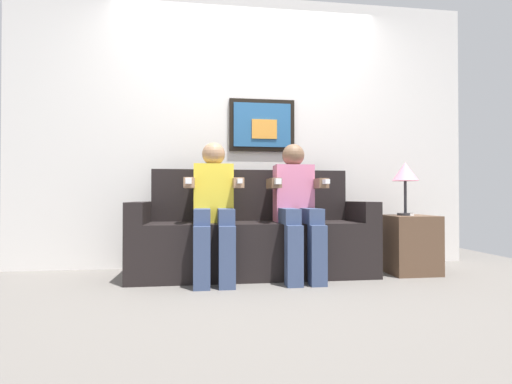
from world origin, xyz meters
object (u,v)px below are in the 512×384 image
table_lamp (405,174)px  spare_remote_on_table (408,214)px  person_on_right (297,204)px  couch (253,238)px  person_on_left (214,204)px  side_table_right (409,244)px

table_lamp → spare_remote_on_table: size_ratio=3.54×
person_on_right → spare_remote_on_table: (1.00, 0.05, -0.10)m
couch → spare_remote_on_table: 1.35m
couch → spare_remote_on_table: (1.33, -0.12, 0.20)m
person_on_left → table_lamp: size_ratio=2.41×
person_on_right → table_lamp: person_on_right is taller
person_on_left → spare_remote_on_table: size_ratio=8.54×
person_on_left → person_on_right: size_ratio=1.00×
side_table_right → table_lamp: size_ratio=1.09×
couch → person_on_right: (0.34, -0.17, 0.29)m
couch → person_on_left: 0.48m
person_on_left → side_table_right: 1.73m
person_on_right → side_table_right: 1.08m
person_on_right → side_table_right: size_ratio=2.22×
person_on_right → table_lamp: 1.01m
person_on_left → spare_remote_on_table: bearing=1.6°
spare_remote_on_table → person_on_right: bearing=-177.3°
side_table_right → spare_remote_on_table: 0.26m
person_on_right → spare_remote_on_table: 1.00m
person_on_left → table_lamp: bearing=1.8°
person_on_left → side_table_right: size_ratio=2.22×
person_on_left → couch: bearing=26.4°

